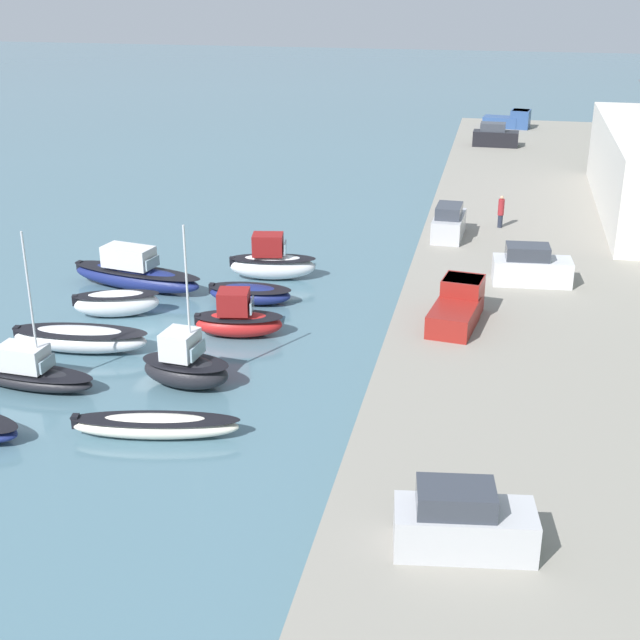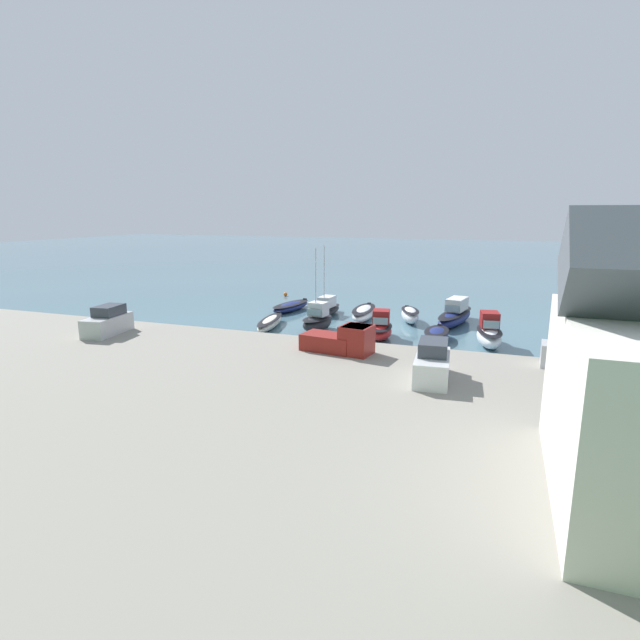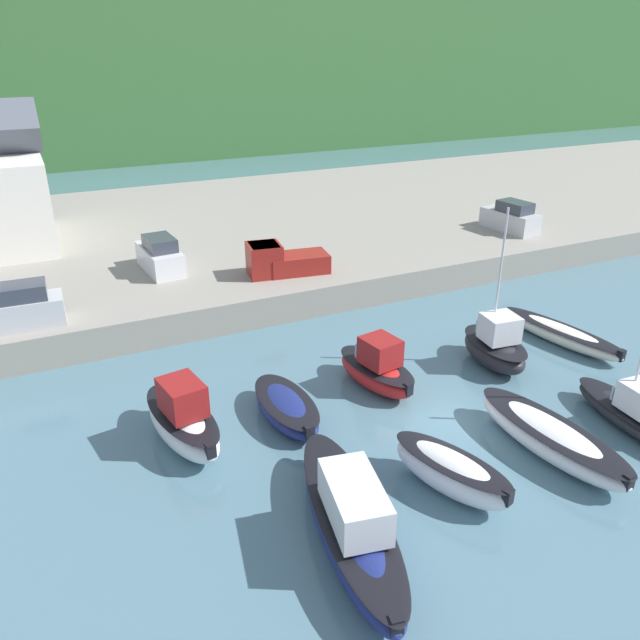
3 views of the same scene
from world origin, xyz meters
TOP-DOWN VIEW (x-y plane):
  - ground_plane at (0.00, 0.00)m, footprint 320.00×320.00m
  - quay_promenade at (0.00, 27.20)m, footprint 123.43×30.54m
  - moored_boat_0 at (-10.21, 3.38)m, footprint 2.77×5.54m
  - moored_boat_1 at (-5.97, 3.19)m, footprint 2.09×4.84m
  - moored_boat_2 at (-1.25, 3.90)m, footprint 2.68×4.87m
  - moored_boat_3 at (4.91, 3.23)m, footprint 2.65×4.42m
  - moored_boat_4 at (9.61, 3.59)m, footprint 2.72×7.17m
  - moored_boat_5 at (-6.85, -4.10)m, footprint 3.70×8.87m
  - moored_boat_6 at (-2.52, -3.39)m, footprint 3.06×4.98m
  - moored_boat_7 at (2.22, -3.26)m, footprint 2.66×7.12m
  - moored_boat_8 at (6.48, -3.66)m, footprint 2.27×6.35m
  - moored_boat_9 at (11.06, -4.87)m, footprint 3.00×7.00m
  - parked_car_0 at (-7.58, 18.66)m, footprint 2.13×4.33m
  - parked_car_1 at (-15.44, 13.66)m, footprint 4.27×1.98m
  - parked_car_3 at (17.03, 16.36)m, footprint 2.35×4.40m
  - pickup_truck_0 at (-1.29, 15.12)m, footprint 4.95×2.59m
  - mooring_buoy_0 at (15.66, -13.66)m, footprint 0.51×0.51m

SIDE VIEW (x-z plane):
  - ground_plane at x=0.00m, z-range 0.00..0.00m
  - mooring_buoy_0 at x=15.66m, z-range 0.00..0.51m
  - moored_boat_9 at x=11.06m, z-range 0.04..0.95m
  - moored_boat_4 at x=9.61m, z-range 0.04..0.99m
  - moored_boat_1 at x=-5.97m, z-range 0.04..1.08m
  - moored_boat_7 at x=2.22m, z-range 0.04..1.31m
  - moored_boat_8 at x=6.48m, z-range -3.00..4.46m
  - moored_boat_6 at x=-2.52m, z-range 0.04..1.51m
  - quay_promenade at x=0.00m, z-range 0.00..1.74m
  - moored_boat_2 at x=-1.25m, z-range -0.34..2.14m
  - moored_boat_5 at x=-6.85m, z-range -0.35..2.22m
  - moored_boat_3 at x=4.91m, z-range -2.84..4.85m
  - moored_boat_0 at x=-10.21m, z-range -0.37..2.46m
  - pickup_truck_0 at x=-1.29m, z-range 1.61..3.51m
  - parked_car_0 at x=-7.58m, z-range 1.58..3.74m
  - parked_car_1 at x=-15.44m, z-range 1.58..3.74m
  - parked_car_3 at x=17.03m, z-range 1.58..3.74m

